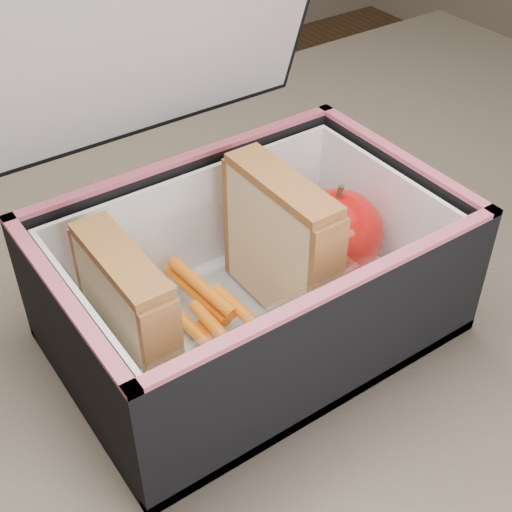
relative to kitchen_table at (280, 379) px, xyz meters
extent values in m
cube|color=brown|center=(0.00, 0.00, 0.08)|extent=(1.20, 0.80, 0.03)
cube|color=#382D26|center=(0.55, 0.35, -0.30)|extent=(0.05, 0.05, 0.72)
cube|color=black|center=(-0.04, 0.12, 0.29)|extent=(0.28, 0.07, 0.18)
cube|color=#E0BD8B|center=(-0.14, -0.01, 0.16)|extent=(0.01, 0.09, 0.10)
cube|color=#BA5F5F|center=(-0.13, -0.01, 0.15)|extent=(0.01, 0.09, 0.09)
cube|color=#E0BD8B|center=(-0.13, -0.01, 0.16)|extent=(0.01, 0.09, 0.10)
cube|color=brown|center=(-0.13, -0.01, 0.21)|extent=(0.03, 0.10, 0.01)
cube|color=#E0BD8B|center=(-0.02, -0.01, 0.16)|extent=(0.01, 0.10, 0.11)
cube|color=#BA5F5F|center=(-0.01, -0.01, 0.16)|extent=(0.01, 0.10, 0.10)
cube|color=#E0BD8B|center=(0.00, -0.01, 0.16)|extent=(0.01, 0.10, 0.11)
cube|color=brown|center=(-0.01, -0.01, 0.22)|extent=(0.03, 0.10, 0.01)
cylinder|color=orange|center=(-0.09, 0.02, 0.11)|extent=(0.01, 0.08, 0.01)
cylinder|color=orange|center=(-0.07, 0.02, 0.12)|extent=(0.02, 0.08, 0.01)
cylinder|color=orange|center=(-0.06, -0.03, 0.13)|extent=(0.01, 0.08, 0.01)
cylinder|color=orange|center=(-0.08, -0.04, 0.11)|extent=(0.02, 0.08, 0.01)
cylinder|color=orange|center=(-0.08, -0.03, 0.12)|extent=(0.01, 0.08, 0.01)
cylinder|color=orange|center=(-0.07, 0.01, 0.13)|extent=(0.02, 0.08, 0.01)
cube|color=white|center=(0.05, 0.00, 0.11)|extent=(0.10, 0.10, 0.01)
ellipsoid|color=#981306|center=(0.05, 0.00, 0.15)|extent=(0.10, 0.10, 0.07)
cylinder|color=#442B18|center=(0.05, 0.00, 0.18)|extent=(0.01, 0.01, 0.01)
camera|label=1|loc=(-0.26, -0.34, 0.49)|focal=50.00mm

